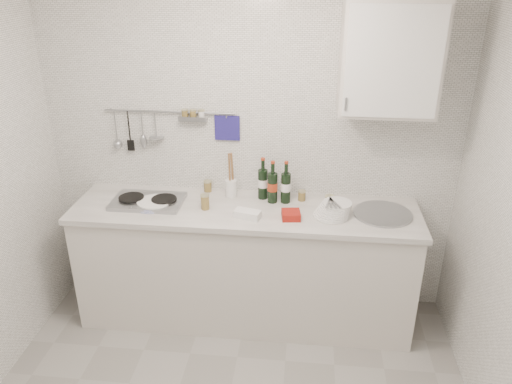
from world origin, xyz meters
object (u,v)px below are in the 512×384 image
plate_stack_hob (153,204)px  wine_bottles (274,181)px  plate_stack_sink (334,210)px  wall_cabinet (390,58)px  utensil_crock (231,186)px

plate_stack_hob → wine_bottles: bearing=12.3°
plate_stack_hob → plate_stack_sink: bearing=-0.5°
plate_stack_hob → wall_cabinet: bearing=5.9°
plate_stack_hob → plate_stack_sink: (1.26, -0.01, 0.03)m
plate_stack_hob → utensil_crock: 0.57m
plate_stack_sink → wine_bottles: bearing=155.4°
plate_stack_sink → wine_bottles: (-0.42, 0.19, 0.11)m
plate_stack_hob → utensil_crock: size_ratio=0.74×
plate_stack_sink → utensil_crock: (-0.74, 0.24, 0.03)m
plate_stack_sink → utensil_crock: size_ratio=0.74×
plate_stack_hob → plate_stack_sink: size_ratio=1.00×
plate_stack_sink → utensil_crock: 0.78m
plate_stack_sink → wine_bottles: 0.48m
plate_stack_hob → plate_stack_sink: plate_stack_sink is taller
plate_stack_sink → wine_bottles: size_ratio=0.83×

